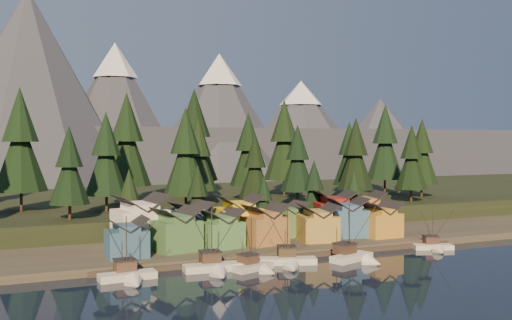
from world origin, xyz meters
name	(u,v)px	position (x,y,z in m)	size (l,w,h in m)	color
ground	(329,275)	(0.00, 0.00, 0.00)	(500.00, 500.00, 0.00)	black
shore_strip	(245,236)	(0.00, 40.00, 0.75)	(400.00, 50.00, 1.50)	#3D392C
hillside	(187,205)	(0.00, 90.00, 3.00)	(420.00, 100.00, 6.00)	black
dock	(288,255)	(0.00, 16.50, 0.50)	(80.00, 4.00, 1.00)	#493F34
mountain_ridge	(112,136)	(-4.20, 213.59, 26.06)	(560.00, 190.00, 90.00)	#4A505F
boat_0	(129,267)	(-33.75, 9.64, 2.38)	(10.25, 11.06, 12.24)	silver
boat_1	(214,259)	(-18.21, 10.06, 2.39)	(11.27, 12.13, 12.66)	beige
boat_2	(257,259)	(-10.75, 7.89, 2.16)	(8.76, 9.33, 10.77)	beige
boat_3	(289,254)	(-3.18, 9.77, 2.21)	(11.75, 12.19, 12.12)	silver
boat_4	(356,249)	(10.66, 7.66, 2.53)	(10.58, 11.22, 12.73)	silver
boat_6	(435,241)	(33.10, 10.93, 2.01)	(9.15, 9.61, 10.45)	silver
house_front_0	(127,236)	(-31.72, 22.90, 5.50)	(7.79, 7.39, 7.61)	#315974
house_front_1	(176,228)	(-21.25, 25.15, 6.16)	(10.18, 9.92, 8.87)	#44743F
house_front_2	(220,227)	(-11.66, 25.28, 5.72)	(9.29, 9.35, 8.03)	#4C8246
house_front_3	(265,223)	(-1.46, 25.15, 6.01)	(9.36, 9.02, 8.59)	olive
house_front_4	(318,222)	(11.06, 23.86, 5.80)	(9.51, 10.01, 8.19)	#A5873A
house_front_5	(347,216)	(20.10, 26.13, 6.30)	(10.13, 9.52, 9.14)	#375E83
house_front_6	(380,218)	(27.26, 22.87, 5.77)	(8.43, 8.00, 8.13)	#BB8930
house_back_0	(140,219)	(-27.21, 32.27, 7.35)	(11.52, 11.18, 11.14)	white
house_back_1	(191,221)	(-15.35, 34.21, 6.12)	(9.48, 9.55, 8.79)	#386084
house_back_2	(239,216)	(-4.84, 31.90, 6.87)	(10.11, 9.37, 10.23)	yellow
house_back_3	(288,218)	(7.49, 31.81, 5.75)	(8.69, 7.92, 8.08)	#49753F
house_back_4	(334,210)	(21.32, 33.73, 6.79)	(11.05, 10.77, 10.07)	maroon
house_back_5	(365,210)	(30.09, 33.24, 6.55)	(10.28, 10.37, 9.63)	#A66B2A
tree_hill_1	(20,144)	(-50.00, 68.00, 23.28)	(13.57, 13.57, 31.60)	#332319
tree_hill_2	(69,168)	(-40.00, 48.00, 17.74)	(9.22, 9.22, 21.48)	#332319
tree_hill_3	(106,157)	(-30.00, 60.00, 19.87)	(10.89, 10.89, 25.37)	#332319
tree_hill_4	(127,143)	(-22.00, 75.00, 23.31)	(13.59, 13.59, 31.67)	#332319
tree_hill_5	(186,155)	(-12.00, 50.00, 20.37)	(11.29, 11.29, 26.30)	#332319
tree_hill_6	(198,157)	(-4.00, 65.00, 19.30)	(10.44, 10.44, 24.32)	#332319
tree_hill_7	(255,168)	(6.00, 48.00, 16.79)	(8.47, 8.47, 19.74)	#332319
tree_hill_8	(248,152)	(14.00, 72.00, 20.54)	(11.42, 11.42, 26.60)	#332319
tree_hill_9	(298,161)	(22.00, 55.00, 18.33)	(9.68, 9.68, 22.55)	#332319
tree_hill_10	(284,143)	(30.00, 80.00, 23.20)	(13.51, 13.51, 31.46)	#332319
tree_hill_11	(356,157)	(38.00, 50.00, 19.46)	(10.57, 10.57, 24.62)	#332319
tree_hill_12	(349,156)	(46.00, 66.00, 19.14)	(10.32, 10.32, 24.04)	#332319
tree_hill_13	(411,160)	(56.00, 48.00, 18.40)	(9.74, 9.74, 22.68)	#332319
tree_hill_14	(385,145)	(64.00, 72.00, 22.57)	(13.01, 13.01, 30.31)	#332319
tree_hill_15	(194,138)	(0.00, 82.00, 24.66)	(14.64, 14.64, 34.12)	#332319
tree_hill_17	(422,154)	(68.00, 58.00, 19.68)	(10.74, 10.74, 25.02)	#332319
tree_shore_0	(129,202)	(-28.00, 40.00, 10.39)	(6.99, 6.99, 16.27)	#332319
tree_shore_1	(198,197)	(-12.00, 40.00, 10.74)	(7.27, 7.27, 16.93)	#332319
tree_shore_2	(264,201)	(5.00, 40.00, 9.15)	(6.02, 6.02, 14.02)	#332319
tree_shore_3	(314,191)	(19.00, 40.00, 11.11)	(7.56, 7.56, 17.60)	#332319
tree_shore_4	(354,196)	(31.00, 40.00, 9.49)	(6.28, 6.28, 14.64)	#332319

